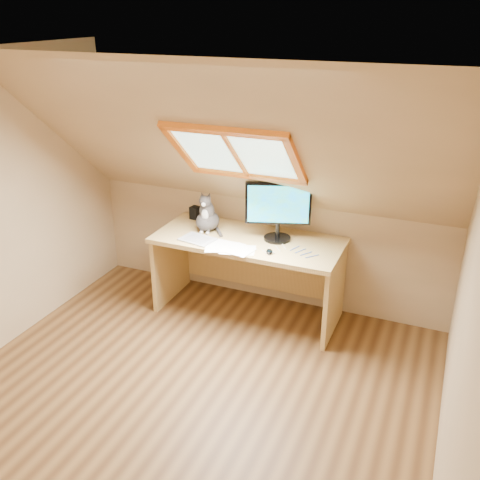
% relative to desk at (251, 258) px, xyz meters
% --- Properties ---
extents(ground, '(3.50, 3.50, 0.00)m').
position_rel_desk_xyz_m(ground, '(0.03, -1.45, -0.54)').
color(ground, brown).
rests_on(ground, ground).
extents(room_shell, '(3.52, 3.52, 2.41)m').
position_rel_desk_xyz_m(room_shell, '(0.03, -1.54, 0.89)').
color(room_shell, tan).
rests_on(room_shell, ground).
extents(desk, '(1.68, 0.74, 0.77)m').
position_rel_desk_xyz_m(desk, '(0.00, 0.00, 0.00)').
color(desk, tan).
rests_on(desk, ground).
extents(monitor, '(0.55, 0.24, 0.52)m').
position_rel_desk_xyz_m(monitor, '(0.25, 0.00, 0.53)').
color(monitor, black).
rests_on(monitor, desk).
extents(cat, '(0.24, 0.28, 0.39)m').
position_rel_desk_xyz_m(cat, '(-0.42, -0.05, 0.37)').
color(cat, '#453F3D').
rests_on(cat, desk).
extents(desk_speaker, '(0.10, 0.10, 0.12)m').
position_rel_desk_xyz_m(desk_speaker, '(-0.65, 0.18, 0.29)').
color(desk_speaker, black).
rests_on(desk_speaker, desk).
extents(graphics_tablet, '(0.33, 0.26, 0.01)m').
position_rel_desk_xyz_m(graphics_tablet, '(-0.40, -0.28, 0.24)').
color(graphics_tablet, '#B2B2B7').
rests_on(graphics_tablet, desk).
extents(mouse, '(0.08, 0.11, 0.03)m').
position_rel_desk_xyz_m(mouse, '(0.28, -0.29, 0.25)').
color(mouse, black).
rests_on(mouse, desk).
extents(papers, '(0.35, 0.30, 0.01)m').
position_rel_desk_xyz_m(papers, '(-0.07, -0.33, 0.23)').
color(papers, white).
rests_on(papers, desk).
extents(cables, '(0.51, 0.26, 0.01)m').
position_rel_desk_xyz_m(cables, '(0.45, -0.19, 0.23)').
color(cables, silver).
rests_on(cables, desk).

